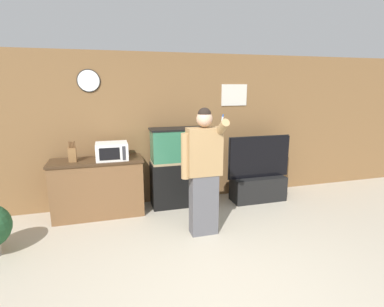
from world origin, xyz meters
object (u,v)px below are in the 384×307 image
(counter_island, at_px, (98,188))
(aquarium_on_stand, at_px, (179,167))
(knife_block, at_px, (72,154))
(person_standing, at_px, (203,170))
(tv_on_stand, at_px, (258,182))
(microwave, at_px, (112,151))

(counter_island, xyz_separation_m, aquarium_on_stand, (1.35, 0.07, 0.22))
(counter_island, xyz_separation_m, knife_block, (-0.34, -0.04, 0.58))
(aquarium_on_stand, bearing_deg, person_standing, -86.19)
(person_standing, bearing_deg, aquarium_on_stand, 93.81)
(counter_island, height_order, aquarium_on_stand, aquarium_on_stand)
(knife_block, xyz_separation_m, aquarium_on_stand, (1.68, 0.10, -0.37))
(counter_island, height_order, tv_on_stand, tv_on_stand)
(counter_island, xyz_separation_m, person_standing, (1.42, -1.04, 0.46))
(microwave, relative_size, tv_on_stand, 0.41)
(knife_block, relative_size, person_standing, 0.18)
(aquarium_on_stand, xyz_separation_m, person_standing, (0.07, -1.11, 0.25))
(knife_block, distance_m, person_standing, 2.03)
(aquarium_on_stand, bearing_deg, tv_on_stand, -7.28)
(aquarium_on_stand, relative_size, person_standing, 0.77)
(knife_block, distance_m, aquarium_on_stand, 1.73)
(tv_on_stand, bearing_deg, person_standing, -145.68)
(counter_island, xyz_separation_m, tv_on_stand, (2.78, -0.12, -0.11))
(aquarium_on_stand, relative_size, tv_on_stand, 1.15)
(microwave, xyz_separation_m, aquarium_on_stand, (1.10, 0.11, -0.38))
(microwave, distance_m, aquarium_on_stand, 1.17)
(knife_block, xyz_separation_m, person_standing, (1.76, -1.00, -0.12))
(tv_on_stand, bearing_deg, microwave, 178.25)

